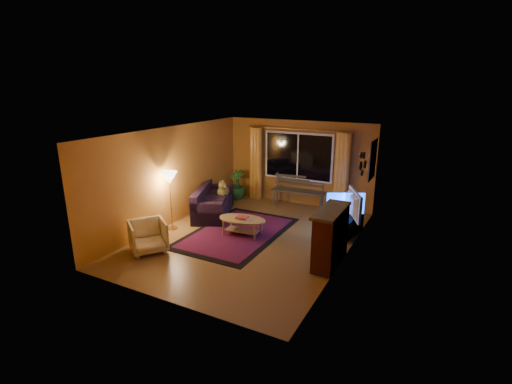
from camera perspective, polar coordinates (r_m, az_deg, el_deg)
The scene contains 22 objects.
floor at distance 8.86m, azimuth -0.91°, elevation -7.08°, with size 4.50×6.00×0.02m, color brown.
ceiling at distance 8.19m, azimuth -0.99°, elevation 9.32°, with size 4.50×6.00×0.02m, color white.
wall_back at distance 11.10m, azimuth 6.54°, elevation 4.48°, with size 4.50×0.02×2.50m, color #B77328.
wall_left at distance 9.70m, azimuth -12.76°, elevation 2.44°, with size 0.02×6.00×2.50m, color #B77328.
wall_right at distance 7.66m, azimuth 14.06°, elevation -1.33°, with size 0.02×6.00×2.50m, color #B77328.
window at distance 11.00m, azimuth 6.45°, elevation 5.44°, with size 2.00×0.02×1.30m, color black.
curtain_rod at distance 10.84m, azimuth 6.49°, elevation 9.55°, with size 0.03×0.03×3.20m, color #BF8C3F.
curtain_left at distance 11.56m, azimuth 0.02°, elevation 4.40°, with size 0.36×0.36×2.24m, color #F8A737.
curtain_right at distance 10.61m, azimuth 13.07°, elevation 2.88°, with size 0.36×0.36×2.24m, color #F8A737.
bench at distance 11.08m, azimuth 6.50°, elevation -0.98°, with size 1.56×0.46×0.47m, color #3F3928.
potted_plant at distance 11.68m, azimuth -2.99°, elevation 1.16°, with size 0.51×0.51×0.91m, color #235B1E.
sofa at distance 10.31m, azimuth -6.58°, elevation -1.40°, with size 0.83×1.93×0.78m, color black.
dog at distance 10.56m, azimuth -5.07°, elevation 0.38°, with size 0.31×0.43×0.47m, color olive, non-canonical shape.
armchair at distance 8.37m, azimuth -16.29°, elevation -6.35°, with size 0.73×0.69×0.76m, color beige.
floor_lamp at distance 9.37m, azimuth -12.97°, elevation -1.34°, with size 0.24×0.24×1.47m, color #BF8C3F.
rug at distance 9.13m, azimuth -2.90°, elevation -6.24°, with size 2.01×3.17×0.02m, color maroon.
coffee_table at distance 8.93m, azimuth -2.12°, elevation -5.35°, with size 1.17×1.17×0.42m, color #9B7F4E.
tv_console at distance 9.22m, azimuth 13.99°, elevation -5.06°, with size 0.36×1.08×0.45m, color black.
television at distance 9.03m, azimuth 14.22°, elevation -1.80°, with size 1.13×0.15×0.65m, color black.
fireplace at distance 7.59m, azimuth 11.41°, elevation -6.98°, with size 0.40×1.20×1.10m, color maroon.
mirror_cluster at distance 8.77m, azimuth 16.08°, elevation 4.44°, with size 0.06×0.60×0.56m, color black, non-canonical shape.
painting at distance 9.91m, azimuth 17.48°, elevation 4.75°, with size 0.04×0.76×0.96m, color #CA4714.
Camera 1 is at (3.90, -7.13, 3.51)m, focal length 26.00 mm.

